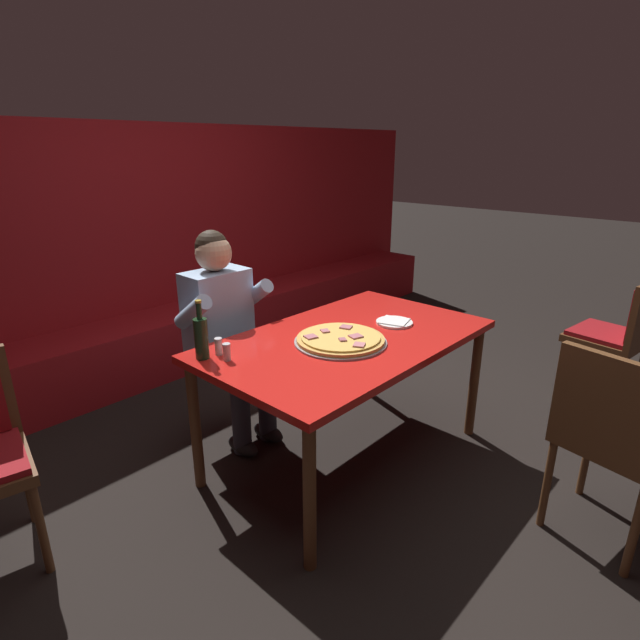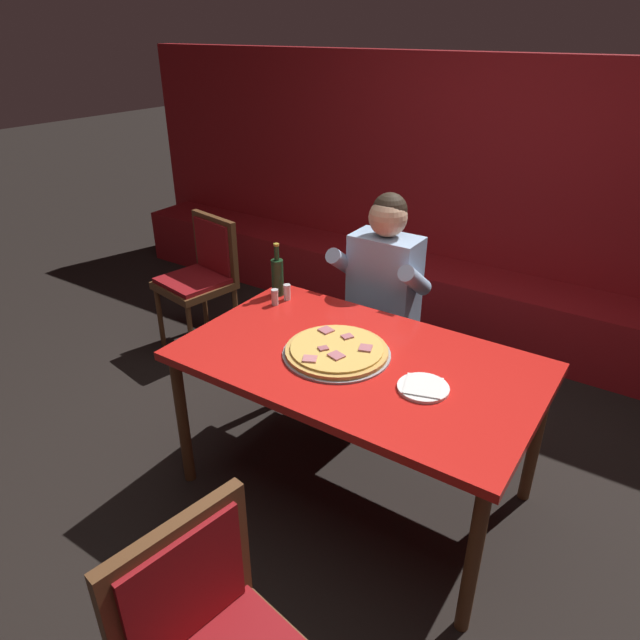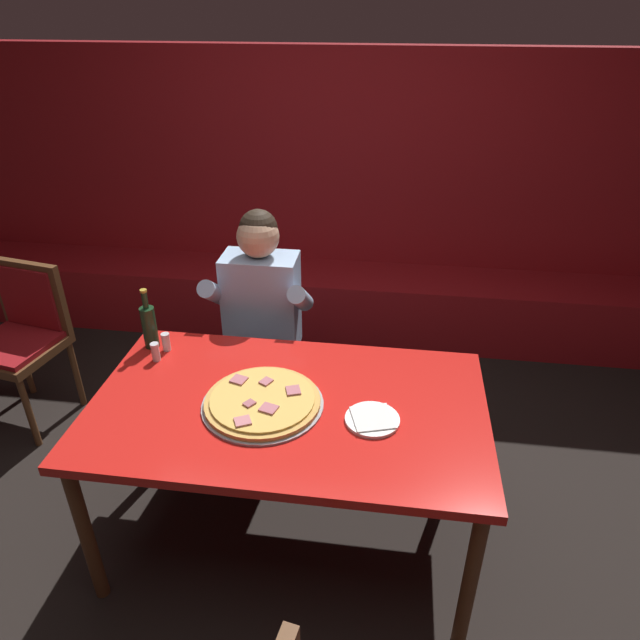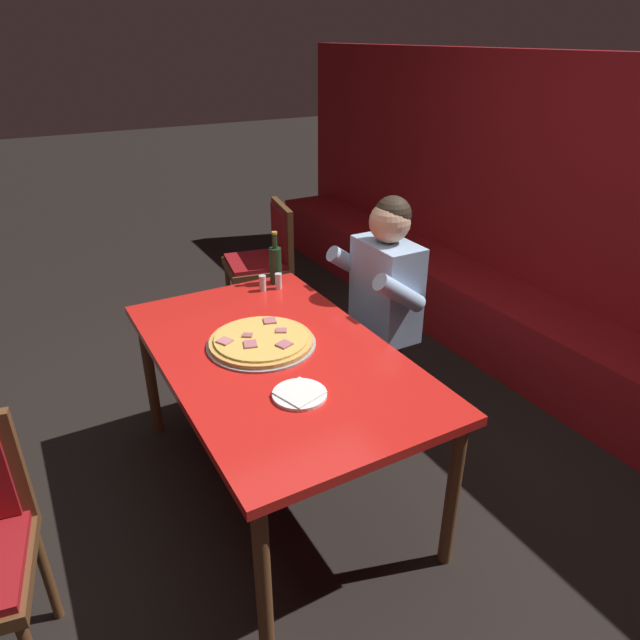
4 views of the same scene
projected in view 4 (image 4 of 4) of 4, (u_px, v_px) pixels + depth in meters
name	position (u px, v px, depth m)	size (l,w,h in m)	color
ground_plane	(282.00, 486.00, 2.80)	(24.00, 24.00, 0.00)	black
booth_wall_panel	(613.00, 232.00, 3.32)	(6.80, 0.16, 1.90)	maroon
booth_bench	(553.00, 352.00, 3.51)	(6.46, 0.48, 0.46)	maroon
main_dining_table	(277.00, 367.00, 2.49)	(1.57, 0.94, 0.76)	brown
pizza	(261.00, 341.00, 2.51)	(0.48, 0.48, 0.05)	#9E9EA3
plate_white_paper	(300.00, 394.00, 2.16)	(0.21, 0.21, 0.02)	white
beer_bottle	(276.00, 264.00, 3.09)	(0.07, 0.07, 0.29)	#19381E
shaker_red_pepper_flakes	(263.00, 284.00, 3.03)	(0.04, 0.04, 0.09)	silver
shaker_oregano	(279.00, 282.00, 3.05)	(0.04, 0.04, 0.09)	silver
diner_seated_blue_shirt	(372.00, 305.00, 3.00)	(0.53, 0.53, 1.27)	black
dining_chair_near_left	(266.00, 256.00, 4.13)	(0.51, 0.51, 0.91)	brown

